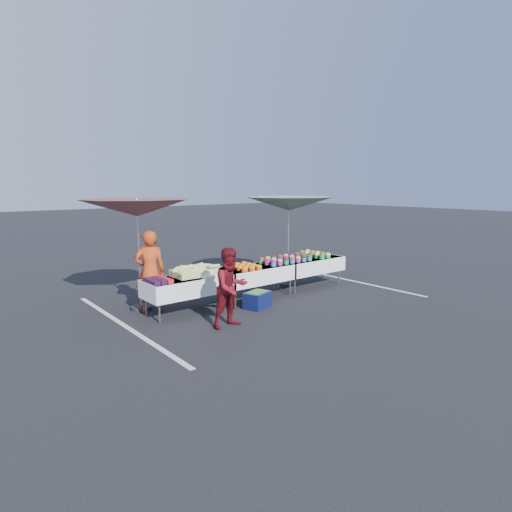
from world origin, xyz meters
TOP-DOWN VIEW (x-y plane):
  - ground at (0.00, 0.00)m, footprint 80.00×80.00m
  - stripe_left at (-3.20, 0.00)m, footprint 0.10×5.00m
  - stripe_right at (3.20, 0.00)m, footprint 0.10×5.00m
  - table_left at (-1.80, 0.00)m, footprint 1.86×0.81m
  - table_center at (0.00, 0.00)m, footprint 1.86×0.81m
  - table_right at (1.80, 0.00)m, footprint 1.86×0.81m
  - berry_punnets at (-2.51, -0.06)m, footprint 0.40×0.54m
  - corn_pile at (-1.56, 0.04)m, footprint 1.16×0.57m
  - plastic_bags at (-1.50, -0.30)m, footprint 0.30×0.25m
  - carrot_bowls at (-0.35, -0.01)m, footprint 0.55×0.69m
  - potato_cups at (0.95, 0.00)m, footprint 1.34×0.58m
  - bean_baskets at (2.06, 0.08)m, footprint 0.36×0.86m
  - vendor at (-2.39, 0.55)m, footprint 0.73×0.62m
  - customer at (-1.64, -1.29)m, footprint 0.74×0.58m
  - umbrella_left at (-2.50, 0.80)m, footprint 2.83×2.83m
  - umbrella_right at (1.40, 0.40)m, footprint 2.35×2.35m
  - storage_bin at (-0.49, -0.65)m, footprint 0.64×0.54m

SIDE VIEW (x-z plane):
  - ground at x=0.00m, z-range 0.00..0.00m
  - stripe_left at x=-3.20m, z-range 0.00..0.00m
  - stripe_right at x=3.20m, z-range 0.00..0.00m
  - storage_bin at x=-0.49m, z-range 0.01..0.37m
  - table_left at x=-1.80m, z-range 0.21..0.96m
  - table_center at x=0.00m, z-range 0.21..0.96m
  - table_right at x=1.80m, z-range 0.21..0.96m
  - customer at x=-1.64m, z-range 0.00..1.49m
  - plastic_bags at x=-1.50m, z-range 0.75..0.80m
  - berry_punnets at x=-2.51m, z-range 0.75..0.83m
  - carrot_bowls at x=-0.35m, z-range 0.75..0.85m
  - bean_baskets at x=2.06m, z-range 0.75..0.90m
  - potato_cups at x=0.95m, z-range 0.75..0.91m
  - corn_pile at x=-1.56m, z-range 0.71..0.97m
  - vendor at x=-2.39m, z-range 0.00..1.71m
  - umbrella_right at x=1.40m, z-range 0.96..3.31m
  - umbrella_left at x=-2.50m, z-range 0.96..3.33m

